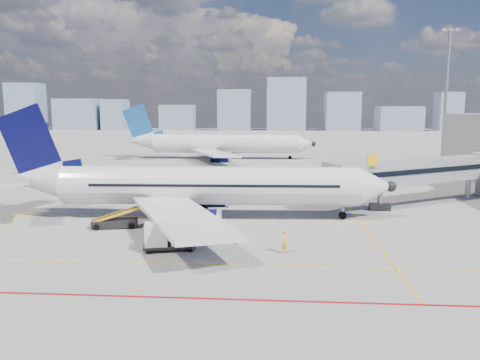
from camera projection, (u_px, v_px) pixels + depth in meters
The scene contains 11 objects.
ground at pixel (207, 240), 39.09m from camera, with size 420.00×420.00×0.00m, color gray.
apron_markings at pixel (192, 254), 35.27m from camera, with size 90.00×35.12×0.01m.
jet_bridge at pixel (431, 171), 53.51m from camera, with size 23.55×15.78×6.30m.
floodlight_mast_ne at pixel (446, 93), 88.50m from camera, with size 3.20×0.61×25.45m.
distant_skyline at pixel (236, 111), 225.86m from camera, with size 249.17×15.53×24.91m.
main_aircraft at pixel (193, 186), 46.60m from camera, with size 39.62×34.51×11.55m.
second_aircraft at pixel (217, 144), 100.58m from camera, with size 41.58×36.23×12.12m.
baggage_tug at pixel (225, 233), 38.56m from camera, with size 2.21×1.41×1.48m.
cargo_dolly at pixel (169, 235), 36.23m from camera, with size 4.25×2.62×2.17m.
belt_loader at pixel (116, 221), 43.04m from camera, with size 5.95×2.59×2.39m.
ramp_worker at pixel (285, 242), 35.53m from camera, with size 0.66×0.43×1.80m, color yellow.
Camera 1 is at (5.48, -37.55, 11.00)m, focal length 35.00 mm.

